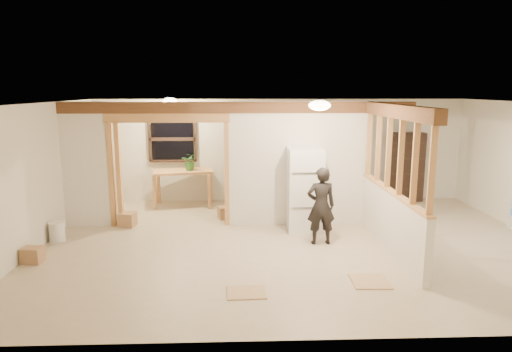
{
  "coord_description": "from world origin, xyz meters",
  "views": [
    {
      "loc": [
        -1.0,
        -7.84,
        2.74
      ],
      "look_at": [
        -0.69,
        0.4,
        1.16
      ],
      "focal_mm": 32.0,
      "sensor_mm": 36.0,
      "label": 1
    }
  ],
  "objects_px": {
    "work_table": "(183,188)",
    "bookshelf": "(406,167)",
    "refrigerator": "(305,189)",
    "shop_vac": "(93,201)",
    "woman": "(321,206)"
  },
  "relations": [
    {
      "from": "work_table",
      "to": "bookshelf",
      "type": "bearing_deg",
      "value": -9.01
    },
    {
      "from": "refrigerator",
      "to": "shop_vac",
      "type": "relative_size",
      "value": 2.37
    },
    {
      "from": "work_table",
      "to": "woman",
      "type": "bearing_deg",
      "value": -57.34
    },
    {
      "from": "refrigerator",
      "to": "woman",
      "type": "xyz_separation_m",
      "value": [
        0.17,
        -0.87,
        -0.11
      ]
    },
    {
      "from": "bookshelf",
      "to": "work_table",
      "type": "bearing_deg",
      "value": -177.01
    },
    {
      "from": "bookshelf",
      "to": "refrigerator",
      "type": "bearing_deg",
      "value": -141.71
    },
    {
      "from": "refrigerator",
      "to": "bookshelf",
      "type": "height_order",
      "value": "bookshelf"
    },
    {
      "from": "woman",
      "to": "shop_vac",
      "type": "relative_size",
      "value": 2.04
    },
    {
      "from": "work_table",
      "to": "shop_vac",
      "type": "height_order",
      "value": "work_table"
    },
    {
      "from": "shop_vac",
      "to": "refrigerator",
      "type": "bearing_deg",
      "value": -14.24
    },
    {
      "from": "woman",
      "to": "work_table",
      "type": "relative_size",
      "value": 1.02
    },
    {
      "from": "bookshelf",
      "to": "shop_vac",
      "type": "bearing_deg",
      "value": -171.54
    },
    {
      "from": "refrigerator",
      "to": "woman",
      "type": "bearing_deg",
      "value": -78.93
    },
    {
      "from": "work_table",
      "to": "bookshelf",
      "type": "distance_m",
      "value": 5.44
    },
    {
      "from": "woman",
      "to": "shop_vac",
      "type": "distance_m",
      "value": 5.08
    }
  ]
}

